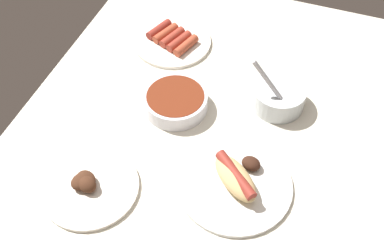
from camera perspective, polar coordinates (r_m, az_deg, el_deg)
ground_plane at (r=117.93cm, az=1.06°, el=-1.34°), size 120.00×90.00×3.00cm
plate_grilled_meat at (r=108.69cm, az=-12.18°, el=-7.25°), size 21.72×21.72×4.19cm
plate_sausages at (r=138.96cm, az=-2.34°, el=9.85°), size 21.99×21.99×3.41cm
bowl_coleslaw at (r=121.89cm, az=10.24°, el=3.25°), size 13.33×13.84×15.26cm
plate_hotdog_assembled at (r=106.61cm, az=5.18°, el=-6.81°), size 25.72×25.72×5.61cm
bowl_chili at (r=119.98cm, az=-1.97°, el=2.69°), size 16.06×16.06×4.43cm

